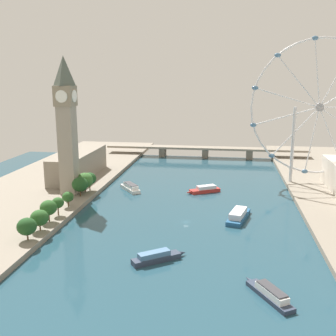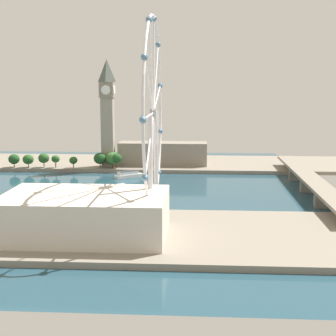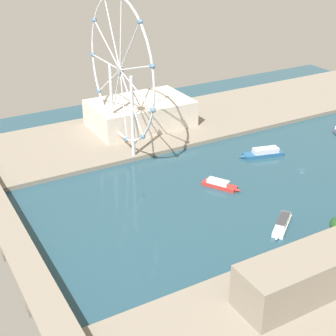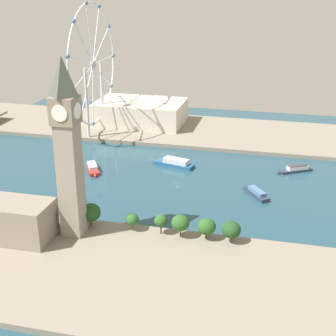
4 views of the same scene
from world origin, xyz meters
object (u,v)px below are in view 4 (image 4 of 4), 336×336
clock_tower (68,147)px  tour_boat_4 (93,168)px  tour_boat_3 (64,201)px  tour_boat_2 (296,169)px  ferris_wheel (93,66)px  tour_boat_1 (174,163)px  tour_boat_0 (256,193)px  riverside_hall (140,112)px

clock_tower → tour_boat_4: clock_tower is taller
tour_boat_3 → tour_boat_2: bearing=175.8°
ferris_wheel → tour_boat_1: size_ratio=3.15×
ferris_wheel → tour_boat_2: (-48.82, -168.45, -56.85)m
tour_boat_2 → tour_boat_3: (-87.21, 136.25, 0.33)m
ferris_wheel → tour_boat_4: size_ratio=4.34×
clock_tower → tour_boat_1: (114.18, -27.25, -48.54)m
tour_boat_0 → tour_boat_4: tour_boat_0 is taller
clock_tower → tour_boat_0: (76.43, -88.38, -48.96)m
riverside_hall → tour_boat_4: size_ratio=3.16×
ferris_wheel → tour_boat_0: size_ratio=4.45×
tour_boat_3 → tour_boat_0: bearing=162.8°
ferris_wheel → tour_boat_4: 103.40m
clock_tower → ferris_wheel: (172.58, 55.54, 7.85)m
tour_boat_1 → tour_boat_0: bearing=162.5°
riverside_hall → tour_boat_3: (-167.91, -1.99, -10.77)m
riverside_hall → tour_boat_1: bearing=-149.8°
clock_tower → tour_boat_1: bearing=-13.4°
clock_tower → tour_boat_0: clock_tower is taller
tour_boat_0 → riverside_hall: bearing=6.0°
ferris_wheel → tour_boat_2: 184.37m
ferris_wheel → riverside_hall: ferris_wheel is taller
tour_boat_1 → tour_boat_4: bearing=37.3°
clock_tower → tour_boat_3: 65.19m
tour_boat_1 → clock_tower: bearing=90.8°
riverside_hall → tour_boat_1: 105.01m
riverside_hall → tour_boat_1: riverside_hall is taller
tour_boat_4 → tour_boat_2: bearing=72.7°
riverside_hall → tour_boat_0: (-128.03, -113.70, -11.07)m
clock_tower → tour_boat_0: 126.69m
ferris_wheel → tour_boat_4: (-81.39, -28.91, -56.84)m
tour_boat_1 → tour_boat_2: (9.58, -85.66, -0.46)m
ferris_wheel → riverside_hall: (31.88, -30.21, -45.75)m
tour_boat_1 → tour_boat_2: 86.19m
tour_boat_4 → tour_boat_1: bearing=82.7°
tour_boat_1 → tour_boat_3: tour_boat_1 is taller
clock_tower → riverside_hall: (204.46, 25.32, -37.90)m
tour_boat_4 → ferris_wheel: bearing=169.2°
riverside_hall → tour_boat_4: (-113.27, 1.30, -11.10)m
tour_boat_0 → tour_boat_3: bearing=74.1°
ferris_wheel → riverside_hall: 63.42m
tour_boat_1 → tour_boat_3: bearing=71.1°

